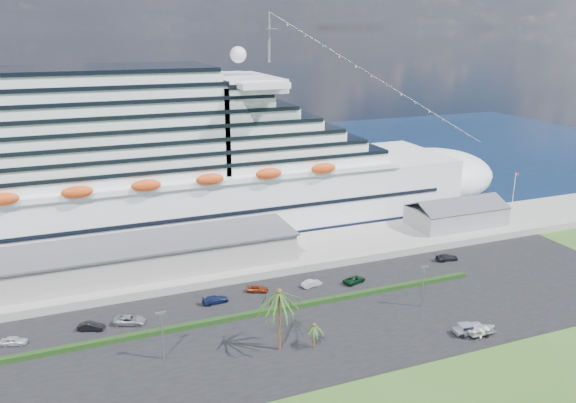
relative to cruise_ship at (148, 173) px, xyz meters
name	(u,v)px	position (x,y,z in m)	size (l,w,h in m)	color
ground	(345,350)	(21.53, -64.00, -16.69)	(420.00, 420.00, 0.00)	#2D4F1A
asphalt_lot	(318,319)	(21.53, -53.00, -16.63)	(140.00, 38.00, 0.12)	black
wharf	(265,256)	(21.53, -24.00, -15.79)	(240.00, 20.00, 1.80)	gray
water	(185,170)	(21.53, 66.00, -16.68)	(420.00, 160.00, 0.02)	#0B1A33
cruise_ship	(148,173)	(0.00, 0.00, 0.00)	(191.00, 38.00, 54.00)	silver
terminal_building	(151,255)	(-3.47, -24.00, -11.68)	(61.00, 15.00, 6.30)	gray
port_shed	(456,215)	(73.53, -24.00, -12.30)	(24.00, 12.31, 7.37)	gray
flagpole	(514,193)	(91.57, -24.00, -8.43)	(1.08, 0.16, 12.00)	silver
hedge	(267,311)	(13.53, -48.00, -16.12)	(88.00, 1.10, 0.90)	black
lamp_post_left	(162,330)	(-6.47, -56.00, -11.35)	(1.60, 0.35, 8.27)	gray
lamp_post_right	(423,281)	(41.53, -56.00, -11.35)	(1.60, 0.35, 8.27)	gray
palm_tall	(279,299)	(11.53, -60.00, -7.49)	(8.82, 8.82, 11.13)	#47301E
palm_short	(314,328)	(17.03, -61.50, -13.03)	(3.53, 3.53, 4.56)	#47301E
parked_car_0	(14,341)	(-28.82, -42.77, -15.85)	(1.70, 4.23, 1.44)	#BEBDC0
parked_car_1	(91,326)	(-16.72, -42.50, -15.84)	(1.55, 4.46, 1.47)	black
parked_car_2	(130,320)	(-10.24, -42.73, -15.81)	(2.54, 5.51, 1.53)	gray
parked_car_3	(215,299)	(5.81, -40.49, -15.84)	(2.05, 5.05, 1.47)	#131E44
parked_car_4	(257,289)	(14.74, -39.02, -15.86)	(1.70, 4.21, 1.44)	maroon
parked_car_5	(312,283)	(25.75, -40.68, -15.87)	(1.48, 4.25, 1.40)	#B5B8BD
parked_car_6	(354,280)	(34.64, -42.29, -15.88)	(2.30, 4.99, 1.39)	black
parked_car_7	(447,257)	(59.47, -39.55, -15.83)	(2.10, 5.15, 1.50)	black
pickup_truck	(468,328)	(43.26, -67.22, -15.54)	(5.53, 2.51, 1.89)	black
boat_trailer	(482,329)	(45.03, -68.58, -15.37)	(6.27, 3.98, 1.81)	gray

